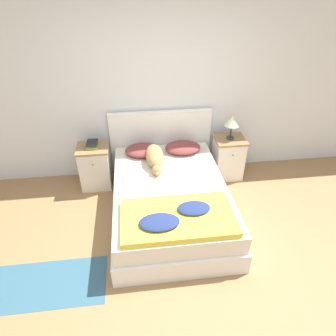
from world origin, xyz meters
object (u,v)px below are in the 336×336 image
Objects in this scene: pillow_right at (183,147)px; nightstand_left at (95,166)px; table_lamp at (232,121)px; pillow_left at (143,150)px; bed at (170,200)px; nightstand_right at (228,157)px; dog at (155,157)px; book_stack at (92,144)px.

nightstand_left is at bearing 179.73° from pillow_right.
pillow_left is at bearing -179.16° from table_lamp.
pillow_left is at bearing 110.27° from bed.
pillow_right is (0.57, 0.00, 0.00)m from pillow_left.
nightstand_right is 0.72m from pillow_right.
nightstand_right is at bearing 0.00° from nightstand_left.
dog is 3.60× the size of book_stack.
book_stack is at bearing 179.92° from table_lamp.
nightstand_left is 0.86× the size of dog.
pillow_left is at bearing 180.00° from pillow_right.
book_stack is (-1.25, 0.02, 0.13)m from pillow_right.
table_lamp reaches higher than dog.
table_lamp reaches higher than pillow_right.
pillow_right is 0.50m from dog.
nightstand_left reaches higher than bed.
pillow_left reaches higher than bed.
pillow_right is at bearing -179.51° from nightstand_right.
pillow_left is at bearing -0.49° from nightstand_left.
bed is 5.82× the size of table_lamp.
book_stack is (-0.83, 0.29, 0.09)m from dog.
dog is at bearing -19.05° from book_stack.
bed is at bearing -38.49° from nightstand_left.
pillow_left is 2.45× the size of book_stack.
pillow_right is at bearing 0.00° from pillow_left.
book_stack reaches higher than pillow_left.
bed is 1.24m from nightstand_left.
table_lamp is (0.00, 0.01, 0.58)m from nightstand_right.
table_lamp reaches higher than nightstand_left.
book_stack is at bearing 160.95° from dog.
nightstand_left is 1.00× the size of nightstand_right.
nightstand_right is at bearing 0.27° from pillow_left.
pillow_right is 0.77m from table_lamp.
pillow_left and pillow_right have the same top height.
nightstand_right is (1.94, 0.00, 0.00)m from nightstand_left.
dog is at bearing -17.97° from nightstand_left.
table_lamp is at bearing 90.00° from nightstand_right.
bed is at bearing -141.51° from nightstand_right.
pillow_left is at bearing 118.67° from dog.
nightstand_left is at bearing -179.63° from table_lamp.
pillow_right is at bearing 69.73° from bed.
nightstand_left is at bearing 141.51° from bed.
table_lamp is (1.94, -0.00, 0.23)m from book_stack.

